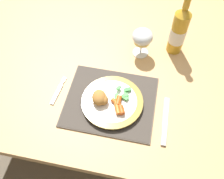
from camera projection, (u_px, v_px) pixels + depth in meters
ground_plane at (114, 128)px, 1.70m from camera, size 6.00×6.00×0.00m
dining_table at (115, 66)px, 1.15m from camera, size 1.58×1.01×0.74m
placemat at (110, 101)px, 0.95m from camera, size 0.34×0.29×0.01m
dinner_plate at (112, 102)px, 0.94m from camera, size 0.23×0.23×0.02m
breaded_croquettes at (100, 98)px, 0.91m from camera, size 0.08×0.08×0.04m
green_beans_pile at (122, 95)px, 0.93m from camera, size 0.06×0.08×0.02m
glazed_carrots at (118, 106)px, 0.91m from camera, size 0.06×0.08×0.02m
fork at (58, 92)px, 0.98m from camera, size 0.03×0.13×0.01m
table_knife at (165, 125)px, 0.90m from camera, size 0.02×0.20×0.01m
wine_glass at (142, 38)px, 1.02m from camera, size 0.09×0.09×0.13m
bottle at (179, 31)px, 1.02m from camera, size 0.07×0.07×0.28m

